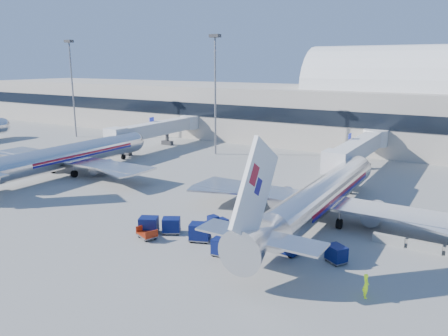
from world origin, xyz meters
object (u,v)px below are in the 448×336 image
Objects in this scene: mast_far_west at (71,74)px; barrier_mid at (425,247)px; jetbridge_near at (360,148)px; airliner_main at (320,197)px; mast_west at (215,77)px; jetbridge_mid at (160,128)px; tug_left at (216,222)px; cart_train_b at (171,225)px; cart_train_c at (149,225)px; cart_open_red at (147,235)px; cart_train_a at (200,232)px; cart_solo_near at (223,247)px; ramp_worker at (366,286)px; cart_solo_far at (336,254)px; tug_lead at (227,232)px; tug_right at (286,247)px; barrier_near at (389,240)px; airliner_mid at (67,156)px.

mast_far_west reaches higher than barrier_mid.
mast_far_west is (-67.60, -0.81, 10.86)m from jetbridge_near.
airliner_main is 41.12m from mast_west.
tug_left is (35.64, -34.22, -3.22)m from jetbridge_mid.
airliner_main is at bearing -40.36° from mast_west.
jetbridge_near is 39.09m from cart_train_b.
cart_train_c is 0.98× the size of cart_open_red.
cart_solo_near is at bearing -45.98° from cart_train_a.
cart_solo_far is at bearing 13.32° from ramp_worker.
jetbridge_near is at bearing 51.51° from tug_lead.
jetbridge_near reaches higher than tug_left.
mast_west is 45.12m from cart_open_red.
cart_solo_far is at bearing 21.42° from tug_right.
airliner_main is at bearing 12.13° from cart_train_b.
tug_lead is 1.08× the size of tug_right.
barrier_near is 1.55× the size of ramp_worker.
airliner_main is 14.26m from cart_solo_near.
ramp_worker reaches higher than cart_open_red.
tug_lead is 2.85m from cart_train_a.
cart_solo_far is at bearing 35.23° from cart_open_red.
mast_west is 56.90m from ramp_worker.
airliner_mid reaches higher than jetbridge_mid.
ramp_worker reaches higher than cart_train_b.
tug_left is 13.65m from cart_solo_far.
barrier_near is 3.30m from barrier_mid.
cart_open_red is (-4.95, -2.28, -0.58)m from cart_train_a.
jetbridge_near is (39.60, 26.30, 1.00)m from airliner_mid.
airliner_main is 16.61× the size of cart_solo_far.
jetbridge_mid is 11.23× the size of cart_train_c.
cart_train_c is at bearing -158.25° from barrier_mid.
cart_train_a is (-5.96, -37.90, -2.94)m from jetbridge_near.
cart_train_c is (-14.13, -12.65, -1.99)m from airliner_main.
cart_open_red is at bearing -148.00° from cart_train_b.
cart_train_c reaches higher than cart_solo_near.
mast_far_west reaches higher than cart_train_c.
cart_solo_far is (7.22, -35.56, -3.09)m from jetbridge_near.
barrier_mid reaches higher than cart_open_red.
jetbridge_mid is at bearing 176.79° from mast_west.
mast_far_west is 9.23× the size of cart_train_c.
barrier_near and barrier_mid have the same top height.
barrier_mid is 1.48× the size of cart_solo_near.
cart_open_red is at bearing -133.79° from airliner_main.
cart_train_a reaches higher than cart_solo_near.
jetbridge_near is 41.78m from cart_open_red.
airliner_mid is at bearing -115.21° from mast_west.
airliner_mid is at bearing 127.73° from cart_train_b.
airliner_main is 14.07× the size of tug_left.
airliner_mid is at bearing 129.60° from cart_train_c.
barrier_mid is at bearing -10.40° from tug_lead.
cart_train_c reaches higher than tug_lead.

